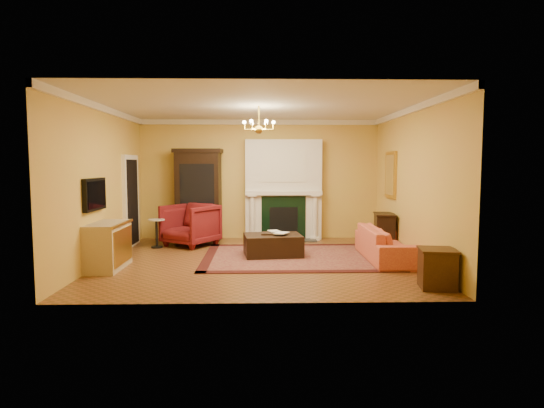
{
  "coord_description": "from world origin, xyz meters",
  "views": [
    {
      "loc": [
        0.04,
        -8.8,
        1.89
      ],
      "look_at": [
        0.26,
        0.3,
        1.09
      ],
      "focal_mm": 30.0,
      "sensor_mm": 36.0,
      "label": 1
    }
  ],
  "objects_px": {
    "console_table": "(384,232)",
    "wingback_armchair": "(190,223)",
    "pedestal_table": "(157,231)",
    "coral_sofa": "(387,238)",
    "end_table": "(437,270)",
    "leather_ottoman": "(273,245)",
    "china_cabinet": "(199,197)",
    "commode": "(108,246)"
  },
  "relations": [
    {
      "from": "pedestal_table",
      "to": "console_table",
      "type": "bearing_deg",
      "value": -3.23
    },
    {
      "from": "wingback_armchair",
      "to": "console_table",
      "type": "height_order",
      "value": "wingback_armchair"
    },
    {
      "from": "china_cabinet",
      "to": "console_table",
      "type": "height_order",
      "value": "china_cabinet"
    },
    {
      "from": "china_cabinet",
      "to": "pedestal_table",
      "type": "height_order",
      "value": "china_cabinet"
    },
    {
      "from": "wingback_armchair",
      "to": "leather_ottoman",
      "type": "relative_size",
      "value": 0.93
    },
    {
      "from": "pedestal_table",
      "to": "leather_ottoman",
      "type": "height_order",
      "value": "pedestal_table"
    },
    {
      "from": "wingback_armchair",
      "to": "end_table",
      "type": "bearing_deg",
      "value": -6.82
    },
    {
      "from": "pedestal_table",
      "to": "commode",
      "type": "relative_size",
      "value": 0.58
    },
    {
      "from": "wingback_armchair",
      "to": "pedestal_table",
      "type": "relative_size",
      "value": 1.64
    },
    {
      "from": "console_table",
      "to": "wingback_armchair",
      "type": "bearing_deg",
      "value": -178.64
    },
    {
      "from": "pedestal_table",
      "to": "end_table",
      "type": "xyz_separation_m",
      "value": [
        5.04,
        -3.5,
        -0.09
      ]
    },
    {
      "from": "end_table",
      "to": "console_table",
      "type": "height_order",
      "value": "console_table"
    },
    {
      "from": "wingback_armchair",
      "to": "commode",
      "type": "bearing_deg",
      "value": -81.6
    },
    {
      "from": "wingback_armchair",
      "to": "pedestal_table",
      "type": "bearing_deg",
      "value": -125.33
    },
    {
      "from": "coral_sofa",
      "to": "pedestal_table",
      "type": "bearing_deg",
      "value": 74.96
    },
    {
      "from": "console_table",
      "to": "leather_ottoman",
      "type": "bearing_deg",
      "value": -155.86
    },
    {
      "from": "china_cabinet",
      "to": "commode",
      "type": "distance_m",
      "value": 3.41
    },
    {
      "from": "commode",
      "to": "coral_sofa",
      "type": "xyz_separation_m",
      "value": [
        5.27,
        0.66,
        0.01
      ]
    },
    {
      "from": "china_cabinet",
      "to": "end_table",
      "type": "height_order",
      "value": "china_cabinet"
    },
    {
      "from": "wingback_armchair",
      "to": "china_cabinet",
      "type": "bearing_deg",
      "value": 117.83
    },
    {
      "from": "china_cabinet",
      "to": "wingback_armchair",
      "type": "relative_size",
      "value": 2.03
    },
    {
      "from": "pedestal_table",
      "to": "coral_sofa",
      "type": "relative_size",
      "value": 0.3
    },
    {
      "from": "commode",
      "to": "leather_ottoman",
      "type": "height_order",
      "value": "commode"
    },
    {
      "from": "end_table",
      "to": "china_cabinet",
      "type": "bearing_deg",
      "value": 132.9
    },
    {
      "from": "commode",
      "to": "pedestal_table",
      "type": "bearing_deg",
      "value": 79.32
    },
    {
      "from": "leather_ottoman",
      "to": "console_table",
      "type": "bearing_deg",
      "value": 8.56
    },
    {
      "from": "end_table",
      "to": "leather_ottoman",
      "type": "height_order",
      "value": "end_table"
    },
    {
      "from": "china_cabinet",
      "to": "commode",
      "type": "bearing_deg",
      "value": -107.56
    },
    {
      "from": "commode",
      "to": "coral_sofa",
      "type": "distance_m",
      "value": 5.31
    },
    {
      "from": "pedestal_table",
      "to": "leather_ottoman",
      "type": "relative_size",
      "value": 0.57
    },
    {
      "from": "pedestal_table",
      "to": "coral_sofa",
      "type": "height_order",
      "value": "coral_sofa"
    },
    {
      "from": "china_cabinet",
      "to": "console_table",
      "type": "bearing_deg",
      "value": -13.71
    },
    {
      "from": "wingback_armchair",
      "to": "leather_ottoman",
      "type": "bearing_deg",
      "value": 0.65
    },
    {
      "from": "commode",
      "to": "console_table",
      "type": "distance_m",
      "value": 5.79
    },
    {
      "from": "china_cabinet",
      "to": "end_table",
      "type": "bearing_deg",
      "value": -43.38
    },
    {
      "from": "pedestal_table",
      "to": "console_table",
      "type": "xyz_separation_m",
      "value": [
        5.1,
        -0.29,
        0.01
      ]
    },
    {
      "from": "console_table",
      "to": "coral_sofa",
      "type": "bearing_deg",
      "value": -93.72
    },
    {
      "from": "leather_ottoman",
      "to": "end_table",
      "type": "bearing_deg",
      "value": -52.85
    },
    {
      "from": "china_cabinet",
      "to": "coral_sofa",
      "type": "height_order",
      "value": "china_cabinet"
    },
    {
      "from": "commode",
      "to": "china_cabinet",
      "type": "bearing_deg",
      "value": 69.18
    },
    {
      "from": "leather_ottoman",
      "to": "china_cabinet",
      "type": "bearing_deg",
      "value": 124.33
    },
    {
      "from": "wingback_armchair",
      "to": "end_table",
      "type": "height_order",
      "value": "wingback_armchair"
    }
  ]
}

